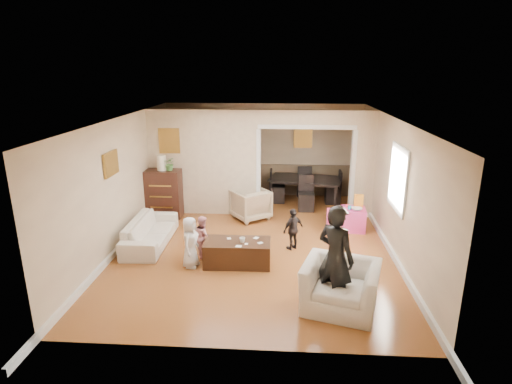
# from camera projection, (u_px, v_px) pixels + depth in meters

# --- Properties ---
(floor) EXTENTS (7.00, 7.00, 0.00)m
(floor) POSITION_uv_depth(u_px,v_px,m) (255.00, 242.00, 8.81)
(floor) COLOR #AA5F2B
(floor) RESTS_ON ground
(partition_left) EXTENTS (2.75, 0.18, 2.60)m
(partition_left) POSITION_uv_depth(u_px,v_px,m) (205.00, 163.00, 10.24)
(partition_left) COLOR beige
(partition_left) RESTS_ON ground
(partition_right) EXTENTS (0.55, 0.18, 2.60)m
(partition_right) POSITION_uv_depth(u_px,v_px,m) (363.00, 165.00, 10.00)
(partition_right) COLOR beige
(partition_right) RESTS_ON ground
(partition_header) EXTENTS (2.22, 0.18, 0.35)m
(partition_header) POSITION_uv_depth(u_px,v_px,m) (307.00, 117.00, 9.77)
(partition_header) COLOR beige
(partition_header) RESTS_ON partition_right
(window_pane) EXTENTS (0.03, 0.95, 1.10)m
(window_pane) POSITION_uv_depth(u_px,v_px,m) (399.00, 178.00, 7.81)
(window_pane) COLOR white
(window_pane) RESTS_ON ground
(framed_art_partition) EXTENTS (0.45, 0.03, 0.55)m
(framed_art_partition) POSITION_uv_depth(u_px,v_px,m) (169.00, 141.00, 10.04)
(framed_art_partition) COLOR brown
(framed_art_partition) RESTS_ON partition_left
(framed_art_sofa_wall) EXTENTS (0.03, 0.55, 0.40)m
(framed_art_sofa_wall) POSITION_uv_depth(u_px,v_px,m) (111.00, 164.00, 7.89)
(framed_art_sofa_wall) COLOR brown
(framed_art_alcove) EXTENTS (0.45, 0.03, 0.55)m
(framed_art_alcove) POSITION_uv_depth(u_px,v_px,m) (303.00, 137.00, 11.54)
(framed_art_alcove) COLOR brown
(sofa) EXTENTS (0.77, 1.91, 0.55)m
(sofa) POSITION_uv_depth(u_px,v_px,m) (150.00, 232.00, 8.65)
(sofa) COLOR white
(sofa) RESTS_ON ground
(armchair_back) EXTENTS (1.11, 1.11, 0.74)m
(armchair_back) POSITION_uv_depth(u_px,v_px,m) (250.00, 204.00, 10.08)
(armchair_back) COLOR tan
(armchair_back) RESTS_ON ground
(armchair_front) EXTENTS (1.35, 1.25, 0.73)m
(armchair_front) POSITION_uv_depth(u_px,v_px,m) (340.00, 286.00, 6.32)
(armchair_front) COLOR white
(armchair_front) RESTS_ON ground
(dresser) EXTENTS (0.86, 0.48, 1.18)m
(dresser) POSITION_uv_depth(u_px,v_px,m) (164.00, 194.00, 10.16)
(dresser) COLOR #361710
(dresser) RESTS_ON ground
(table_lamp) EXTENTS (0.22, 0.22, 0.36)m
(table_lamp) POSITION_uv_depth(u_px,v_px,m) (162.00, 163.00, 9.94)
(table_lamp) COLOR #EEE4C2
(table_lamp) RESTS_ON dresser
(potted_plant) EXTENTS (0.29, 0.25, 0.33)m
(potted_plant) POSITION_uv_depth(u_px,v_px,m) (170.00, 164.00, 9.93)
(potted_plant) COLOR #497F38
(potted_plant) RESTS_ON dresser
(coffee_table) EXTENTS (1.24, 0.64, 0.46)m
(coffee_table) POSITION_uv_depth(u_px,v_px,m) (237.00, 253.00, 7.78)
(coffee_table) COLOR #371E11
(coffee_table) RESTS_ON ground
(coffee_cup) EXTENTS (0.11, 0.11, 0.10)m
(coffee_cup) POSITION_uv_depth(u_px,v_px,m) (242.00, 240.00, 7.64)
(coffee_cup) COLOR silver
(coffee_cup) RESTS_ON coffee_table
(play_table) EXTENTS (0.57, 0.57, 0.51)m
(play_table) POSITION_uv_depth(u_px,v_px,m) (353.00, 219.00, 9.42)
(play_table) COLOR #D63888
(play_table) RESTS_ON ground
(cereal_box) EXTENTS (0.20, 0.09, 0.30)m
(cereal_box) POSITION_uv_depth(u_px,v_px,m) (359.00, 201.00, 9.39)
(cereal_box) COLOR yellow
(cereal_box) RESTS_ON play_table
(cyan_cup) EXTENTS (0.08, 0.08, 0.08)m
(cyan_cup) POSITION_uv_depth(u_px,v_px,m) (350.00, 207.00, 9.29)
(cyan_cup) COLOR #29AFD0
(cyan_cup) RESTS_ON play_table
(toy_block) EXTENTS (0.09, 0.08, 0.05)m
(toy_block) POSITION_uv_depth(u_px,v_px,m) (348.00, 206.00, 9.46)
(toy_block) COLOR red
(toy_block) RESTS_ON play_table
(play_bowl) EXTENTS (0.25, 0.25, 0.06)m
(play_bowl) POSITION_uv_depth(u_px,v_px,m) (357.00, 209.00, 9.22)
(play_bowl) COLOR silver
(play_bowl) RESTS_ON play_table
(dining_table) EXTENTS (2.09, 1.44, 0.67)m
(dining_table) POSITION_uv_depth(u_px,v_px,m) (305.00, 191.00, 11.31)
(dining_table) COLOR black
(dining_table) RESTS_ON ground
(adult_person) EXTENTS (0.72, 0.70, 1.67)m
(adult_person) POSITION_uv_depth(u_px,v_px,m) (335.00, 258.00, 6.19)
(adult_person) COLOR black
(adult_person) RESTS_ON ground
(child_kneel_a) EXTENTS (0.37, 0.51, 0.96)m
(child_kneel_a) POSITION_uv_depth(u_px,v_px,m) (190.00, 242.00, 7.61)
(child_kneel_a) COLOR silver
(child_kneel_a) RESTS_ON ground
(child_kneel_b) EXTENTS (0.44, 0.49, 0.82)m
(child_kneel_b) POSITION_uv_depth(u_px,v_px,m) (203.00, 236.00, 8.05)
(child_kneel_b) COLOR #CD8083
(child_kneel_b) RESTS_ON ground
(child_toddler) EXTENTS (0.52, 0.49, 0.86)m
(child_toddler) POSITION_uv_depth(u_px,v_px,m) (293.00, 229.00, 8.37)
(child_toddler) COLOR black
(child_toddler) RESTS_ON ground
(craft_papers) EXTENTS (0.71, 0.51, 0.00)m
(craft_papers) POSITION_uv_depth(u_px,v_px,m) (246.00, 242.00, 7.68)
(craft_papers) COLOR white
(craft_papers) RESTS_ON coffee_table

